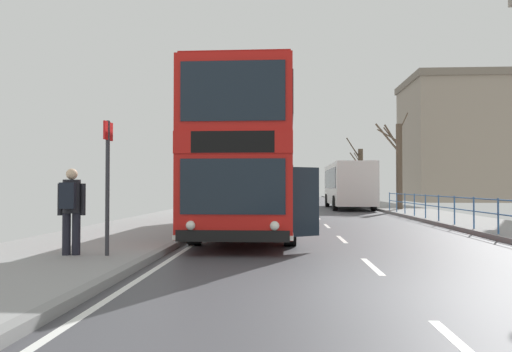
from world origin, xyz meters
TOP-DOWN VIEW (x-y plane):
  - ground at (-0.72, -0.00)m, footprint 15.80×140.00m
  - double_decker_bus_main at (-2.64, 9.33)m, footprint 3.24×11.67m
  - background_bus_far_lane at (2.78, 27.65)m, footprint 2.71×10.16m
  - pedestrian_railing_far_kerb at (4.45, 9.54)m, footprint 0.05×25.44m
  - pedestrian_with_backpack at (-5.81, 2.76)m, footprint 0.55×0.55m
  - bus_stop_sign_near at (-5.08, 2.77)m, footprint 0.08×0.44m
  - bare_tree_far_00 at (5.30, 38.65)m, footprint 1.51×2.13m
  - bare_tree_far_01 at (5.36, 23.99)m, footprint 2.19×1.53m
  - background_building_00 at (15.59, 45.69)m, footprint 8.97×10.42m

SIDE VIEW (x-z plane):
  - ground at x=-0.72m, z-range -0.06..0.14m
  - pedestrian_railing_far_kerb at x=4.45m, z-range 0.31..1.34m
  - pedestrian_with_backpack at x=-5.81m, z-range 0.28..1.98m
  - background_bus_far_lane at x=2.78m, z-range 0.14..3.17m
  - bus_stop_sign_near at x=-5.08m, z-range 0.45..3.08m
  - double_decker_bus_main at x=-2.64m, z-range 0.11..4.52m
  - bare_tree_far_00 at x=5.30m, z-range -0.27..5.54m
  - bare_tree_far_01 at x=5.36m, z-range -0.09..5.96m
  - background_building_00 at x=15.59m, z-range 0.03..12.68m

